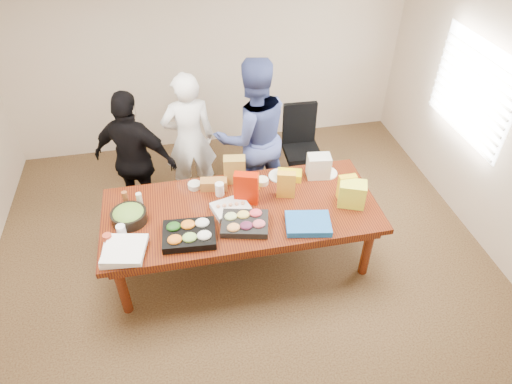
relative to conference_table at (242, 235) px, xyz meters
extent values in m
cube|color=#47301E|center=(0.00, 0.00, -0.39)|extent=(5.50, 5.00, 0.02)
cube|color=white|center=(0.00, 0.00, 2.33)|extent=(5.50, 5.00, 0.02)
cube|color=beige|center=(0.00, 2.50, 0.98)|extent=(5.50, 0.04, 2.70)
cube|color=beige|center=(2.75, 0.00, 0.98)|extent=(0.04, 5.00, 2.70)
cube|color=white|center=(2.72, 0.60, 1.12)|extent=(0.03, 1.40, 1.10)
cube|color=beige|center=(2.68, 0.60, 1.12)|extent=(0.04, 1.36, 1.00)
cube|color=#4C1C0F|center=(0.00, 0.00, 0.00)|extent=(2.80, 1.20, 0.75)
cube|color=black|center=(1.02, 1.23, 0.14)|extent=(0.54, 0.54, 1.03)
imported|color=white|center=(-0.41, 1.22, 0.48)|extent=(0.66, 0.46, 1.72)
imported|color=#3A4685|center=(0.32, 1.00, 0.58)|extent=(1.03, 0.85, 1.91)
imported|color=black|center=(-1.05, 0.96, 0.47)|extent=(1.07, 0.80, 1.68)
cube|color=black|center=(-0.55, -0.31, 0.41)|extent=(0.52, 0.42, 0.08)
cube|color=black|center=(-0.01, -0.26, 0.41)|extent=(0.52, 0.45, 0.07)
cube|color=silver|center=(-0.11, 0.00, 0.41)|extent=(0.41, 0.35, 0.06)
cylinder|color=black|center=(-1.11, 0.04, 0.43)|extent=(0.45, 0.45, 0.11)
cube|color=blue|center=(0.59, -0.38, 0.41)|extent=(0.48, 0.40, 0.06)
cube|color=#B71900|center=(0.07, 0.10, 0.55)|extent=(0.26, 0.17, 0.36)
cube|color=yellow|center=(1.11, -0.03, 0.51)|extent=(0.18, 0.07, 0.27)
cube|color=gold|center=(0.50, 0.11, 0.52)|extent=(0.21, 0.13, 0.30)
cylinder|color=white|center=(-0.18, 0.26, 0.45)|extent=(0.10, 0.10, 0.15)
cylinder|color=#D9BB03|center=(0.21, 0.28, 0.47)|extent=(0.08, 0.08, 0.18)
cylinder|color=brown|center=(-1.14, 0.28, 0.46)|extent=(0.07, 0.07, 0.18)
cylinder|color=beige|center=(-1.00, 0.23, 0.46)|extent=(0.07, 0.07, 0.17)
cube|color=yellow|center=(0.61, 0.39, 0.42)|extent=(0.30, 0.23, 0.09)
cube|color=#9B642D|center=(-0.23, 0.38, 0.43)|extent=(0.30, 0.17, 0.11)
cube|color=olive|center=(0.01, 0.47, 0.53)|extent=(0.25, 0.17, 0.30)
cylinder|color=#A83921|center=(-1.30, -0.23, 0.43)|extent=(0.09, 0.09, 0.11)
cylinder|color=white|center=(-1.18, -0.15, 0.44)|extent=(0.09, 0.09, 0.12)
cylinder|color=white|center=(-1.18, 0.08, 0.43)|extent=(0.09, 0.09, 0.10)
cube|color=white|center=(-1.17, -0.39, 0.40)|extent=(0.40, 0.40, 0.04)
cube|color=white|center=(-1.14, -0.41, 0.44)|extent=(0.44, 0.44, 0.04)
cylinder|color=white|center=(1.04, 0.39, 0.38)|extent=(0.32, 0.32, 0.01)
cylinder|color=silver|center=(0.52, 0.44, 0.38)|extent=(0.30, 0.30, 0.02)
cylinder|color=#F6DFC3|center=(0.30, 0.36, 0.40)|extent=(0.17, 0.17, 0.05)
cylinder|color=beige|center=(-0.43, 0.44, 0.40)|extent=(0.18, 0.18, 0.06)
cube|color=silver|center=(0.93, 0.37, 0.51)|extent=(0.27, 0.21, 0.26)
cube|color=yellow|center=(1.12, -0.15, 0.51)|extent=(0.32, 0.27, 0.27)
camera|label=1|loc=(-0.54, -3.40, 3.45)|focal=31.67mm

